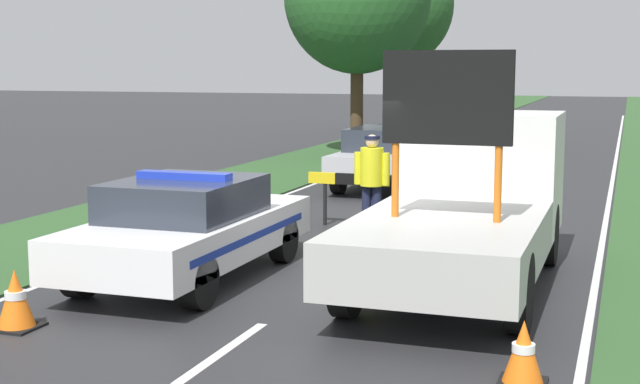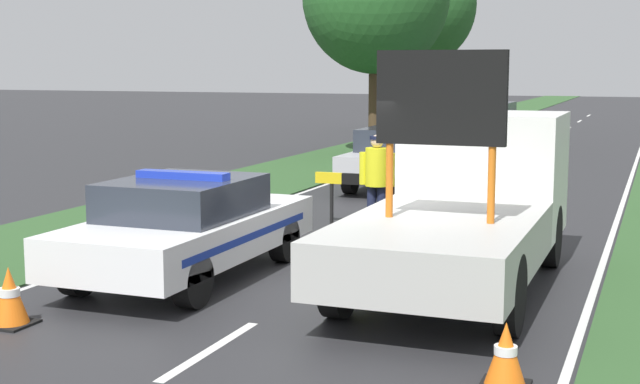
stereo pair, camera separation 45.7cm
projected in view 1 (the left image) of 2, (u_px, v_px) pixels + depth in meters
The scene contains 14 objects.
ground_plane at pixel (326, 280), 12.22m from camera, with size 160.00×160.00×0.00m, color #28282B.
lane_markings at pixel (486, 168), 25.74m from camera, with size 7.12×61.66×0.01m.
grass_verge_left at pixel (364, 146), 32.65m from camera, with size 3.37×120.00×0.03m.
police_car at pixel (189, 227), 12.20m from camera, with size 1.91×4.57×1.50m.
work_truck at pixel (468, 200), 12.17m from camera, with size 2.22×5.73×3.10m.
road_barrier at pixel (390, 184), 15.96m from camera, with size 3.09×0.08×0.98m.
police_officer at pixel (372, 176), 15.29m from camera, with size 0.63×0.40×1.75m.
pedestrian_civilian at pixel (426, 180), 15.39m from camera, with size 0.59×0.37×1.64m.
traffic_cone_near_police at pixel (523, 353), 8.16m from camera, with size 0.44×0.44×0.61m.
traffic_cone_centre_front at pixel (16, 299), 9.91m from camera, with size 0.49×0.49×0.68m.
queued_car_sedan_silver at pixel (385, 157), 21.45m from camera, with size 1.73×4.50×1.46m.
queued_car_hatch_blue at pixel (434, 133), 28.29m from camera, with size 1.73×3.94×1.58m.
queued_car_wagon_maroon at pixel (470, 123), 33.02m from camera, with size 1.83×4.14×1.62m.
roadside_tree_near_right at pixel (395, 5), 39.16m from camera, with size 5.14×5.14×8.30m.
Camera 1 is at (3.83, -11.30, 2.90)m, focal length 50.00 mm.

